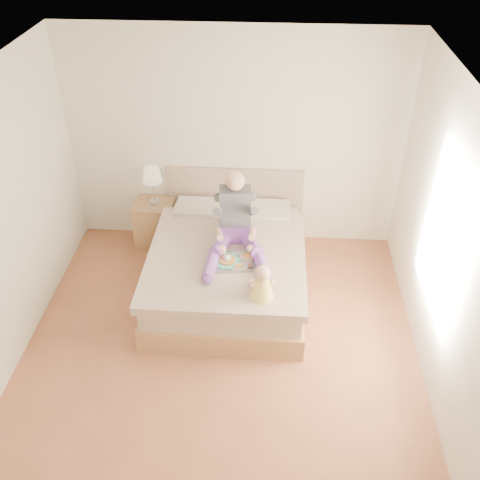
# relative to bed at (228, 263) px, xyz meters

# --- Properties ---
(room) EXTENTS (4.02, 4.22, 2.71)m
(room) POSITION_rel_bed_xyz_m (0.08, -1.08, 1.19)
(room) COLOR brown
(room) RESTS_ON ground
(bed) EXTENTS (1.70, 2.18, 1.00)m
(bed) POSITION_rel_bed_xyz_m (0.00, 0.00, 0.00)
(bed) COLOR olive
(bed) RESTS_ON ground
(nightstand) EXTENTS (0.51, 0.46, 0.59)m
(nightstand) POSITION_rel_bed_xyz_m (-1.00, 0.80, -0.02)
(nightstand) COLOR olive
(nightstand) RESTS_ON ground
(lamp) EXTENTS (0.24, 0.24, 0.49)m
(lamp) POSITION_rel_bed_xyz_m (-0.98, 0.80, 0.64)
(lamp) COLOR #B7B9BF
(lamp) RESTS_ON nightstand
(adult) EXTENTS (0.71, 1.03, 0.84)m
(adult) POSITION_rel_bed_xyz_m (0.09, -0.01, 0.54)
(adult) COLOR #683990
(adult) RESTS_ON bed
(tray) EXTENTS (0.49, 0.40, 0.13)m
(tray) POSITION_rel_bed_xyz_m (0.11, -0.34, 0.32)
(tray) COLOR #B7B9BF
(tray) RESTS_ON bed
(baby) EXTENTS (0.27, 0.35, 0.38)m
(baby) POSITION_rel_bed_xyz_m (0.40, -0.86, 0.45)
(baby) COLOR #FFDE50
(baby) RESTS_ON bed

